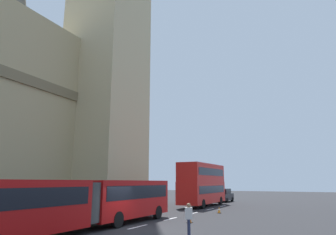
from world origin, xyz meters
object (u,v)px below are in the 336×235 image
object	(u,v)px
articulated_bus	(81,200)
traffic_cone_west	(190,219)
double_decker_bus	(203,183)
sedan_lead	(224,195)
traffic_cone_middle	(219,210)
pedestrian_near_cones	(189,218)

from	to	relation	value
articulated_bus	traffic_cone_west	world-z (taller)	articulated_bus
double_decker_bus	traffic_cone_west	distance (m)	14.72
double_decker_bus	sedan_lead	size ratio (longest dim) A/B	2.22
articulated_bus	traffic_cone_middle	bearing A→B (deg)	-16.79
sedan_lead	traffic_cone_middle	bearing A→B (deg)	-164.93
sedan_lead	pedestrian_near_cones	xyz separation A→B (m)	(-27.49, -6.31, -0.00)
double_decker_bus	articulated_bus	bearing A→B (deg)	-179.99
traffic_cone_middle	pedestrian_near_cones	size ratio (longest dim) A/B	0.34
pedestrian_near_cones	traffic_cone_middle	bearing A→B (deg)	10.09
double_decker_bus	traffic_cone_middle	world-z (taller)	double_decker_bus
articulated_bus	traffic_cone_middle	world-z (taller)	articulated_bus
double_decker_bus	traffic_cone_middle	distance (m)	8.24
articulated_bus	sedan_lead	xyz separation A→B (m)	(29.02, 0.10, -0.83)
traffic_cone_middle	sedan_lead	bearing A→B (deg)	15.07
articulated_bus	traffic_cone_west	size ratio (longest dim) A/B	30.07
articulated_bus	double_decker_bus	world-z (taller)	double_decker_bus
articulated_bus	double_decker_bus	size ratio (longest dim) A/B	1.79
articulated_bus	double_decker_bus	bearing A→B (deg)	0.01
articulated_bus	double_decker_bus	xyz separation A→B (m)	(20.26, 0.00, 0.96)
sedan_lead	double_decker_bus	bearing A→B (deg)	-179.39
traffic_cone_west	articulated_bus	bearing A→B (deg)	146.59
double_decker_bus	traffic_cone_middle	xyz separation A→B (m)	(-6.74, -4.08, -2.43)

